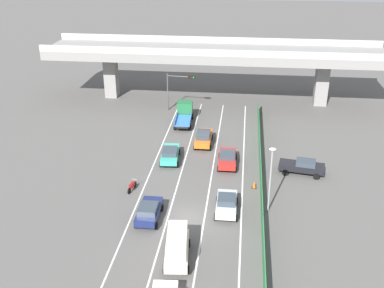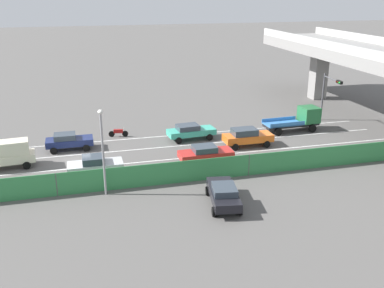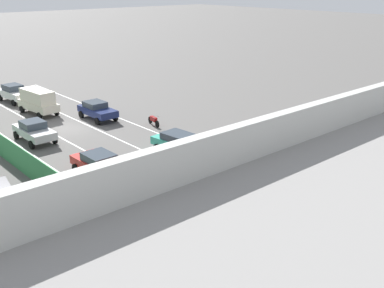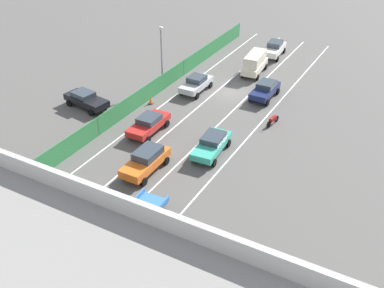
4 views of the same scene
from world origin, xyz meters
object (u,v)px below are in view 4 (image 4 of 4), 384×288
object	(u,v)px
car_hatchback_white	(274,48)
flatbed_truck_blue	(124,228)
car_van_cream	(255,62)
car_taxi_teal	(212,144)
car_taxi_orange	(146,160)
traffic_cone	(151,101)
parked_sedan_dark	(86,99)
car_sedan_navy	(265,89)
motorcycle	(273,120)
street_lamp	(161,50)
traffic_light	(98,246)
car_sedan_red	(149,123)
car_sedan_silver	(196,83)

from	to	relation	value
car_hatchback_white	flatbed_truck_blue	distance (m)	34.67
car_van_cream	car_taxi_teal	world-z (taller)	car_van_cream
car_hatchback_white	car_taxi_orange	bearing A→B (deg)	89.91
car_van_cream	traffic_cone	distance (m)	13.17
car_hatchback_white	parked_sedan_dark	world-z (taller)	car_hatchback_white
car_van_cream	car_sedan_navy	world-z (taller)	car_van_cream
car_taxi_teal	car_van_cream	bearing A→B (deg)	-78.99
motorcycle	street_lamp	distance (m)	13.65
car_hatchback_white	traffic_cone	xyz separation A→B (m)	(5.97, 17.72, -0.60)
car_taxi_teal	flatbed_truck_blue	size ratio (longest dim) A/B	0.81
car_taxi_teal	motorcycle	distance (m)	7.31
parked_sedan_dark	traffic_light	size ratio (longest dim) A/B	0.91
car_sedan_red	parked_sedan_dark	bearing A→B (deg)	-7.41
car_van_cream	motorcycle	bearing A→B (deg)	120.89
car_sedan_navy	parked_sedan_dark	xyz separation A→B (m)	(14.11, 10.27, -0.01)
motorcycle	street_lamp	world-z (taller)	street_lamp
traffic_light	flatbed_truck_blue	bearing A→B (deg)	-69.42
flatbed_truck_blue	traffic_cone	distance (m)	19.16
car_sedan_red	traffic_light	size ratio (longest dim) A/B	0.87
car_taxi_orange	traffic_light	xyz separation A→B (m)	(-4.72, 11.21, 2.85)
car_sedan_silver	traffic_cone	bearing A→B (deg)	61.57
car_van_cream	motorcycle	world-z (taller)	car_van_cream
car_sedan_silver	flatbed_truck_blue	distance (m)	22.45
car_sedan_silver	car_taxi_orange	bearing A→B (deg)	103.51
car_sedan_red	street_lamp	size ratio (longest dim) A/B	0.73
car_sedan_silver	traffic_cone	xyz separation A→B (m)	(2.51, 4.64, -0.53)
car_sedan_silver	car_taxi_teal	bearing A→B (deg)	124.85
motorcycle	car_sedan_silver	bearing A→B (deg)	-16.50
car_taxi_orange	car_sedan_navy	world-z (taller)	car_taxi_orange
car_sedan_silver	car_sedan_red	size ratio (longest dim) A/B	0.93
car_taxi_orange	car_sedan_silver	distance (m)	14.62
traffic_light	car_sedan_red	bearing A→B (deg)	-64.30
car_van_cream	traffic_cone	bearing A→B (deg)	63.18
car_sedan_navy	car_sedan_red	bearing A→B (deg)	60.85
car_sedan_silver	flatbed_truck_blue	world-z (taller)	flatbed_truck_blue
car_taxi_teal	traffic_light	world-z (taller)	traffic_light
car_sedan_silver	car_sedan_red	world-z (taller)	car_sedan_silver
flatbed_truck_blue	parked_sedan_dark	distance (m)	19.34
car_sedan_silver	car_sedan_navy	bearing A→B (deg)	-162.92
car_sedan_silver	car_sedan_red	distance (m)	9.25
car_sedan_red	parked_sedan_dark	size ratio (longest dim) A/B	0.95
car_taxi_orange	motorcycle	size ratio (longest dim) A/B	2.39
car_taxi_orange	flatbed_truck_blue	bearing A→B (deg)	114.06
car_sedan_silver	traffic_cone	size ratio (longest dim) A/B	5.81
motorcycle	parked_sedan_dark	world-z (taller)	parked_sedan_dark
car_hatchback_white	car_taxi_teal	size ratio (longest dim) A/B	0.94
car_sedan_red	car_hatchback_white	world-z (taller)	car_hatchback_white
traffic_cone	car_van_cream	bearing A→B (deg)	-116.82
car_hatchback_white	traffic_light	xyz separation A→B (m)	(-4.68, 38.50, 2.86)
car_taxi_orange	car_sedan_navy	xyz separation A→B (m)	(-3.23, -16.25, -0.08)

